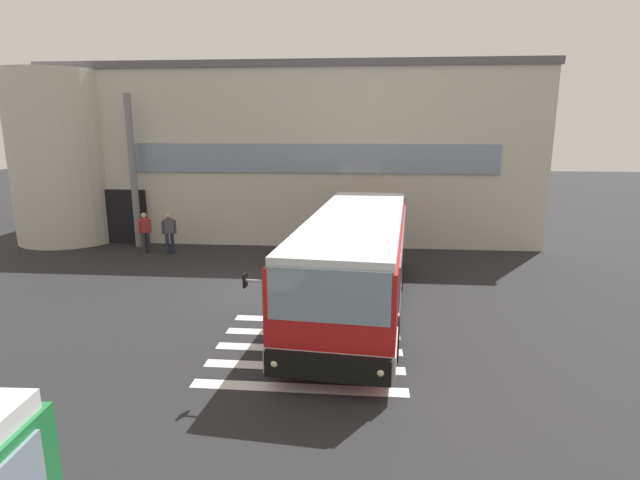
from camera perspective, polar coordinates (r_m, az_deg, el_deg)
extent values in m
cube|color=#232326|center=(16.26, -6.71, -5.69)|extent=(80.00, 90.00, 0.02)
cube|color=silver|center=(10.50, -2.45, -16.43)|extent=(4.40, 0.36, 0.01)
cube|color=silver|center=(11.29, -1.84, -14.21)|extent=(4.40, 0.36, 0.01)
cube|color=silver|center=(12.09, -1.32, -12.27)|extent=(4.40, 0.36, 0.01)
cube|color=silver|center=(12.91, -0.87, -10.58)|extent=(4.40, 0.36, 0.01)
cube|color=silver|center=(13.73, -0.47, -9.09)|extent=(4.40, 0.36, 0.01)
cube|color=beige|center=(27.30, -1.76, 9.91)|extent=(21.41, 12.00, 7.45)
cube|color=#56565B|center=(27.38, -1.82, 18.04)|extent=(21.61, 12.20, 0.30)
cylinder|color=beige|center=(25.46, -27.11, 8.31)|extent=(4.40, 4.40, 7.45)
cube|color=black|center=(23.80, -21.05, 2.49)|extent=(1.80, 0.16, 2.40)
cube|color=gray|center=(21.20, -1.00, 9.25)|extent=(15.41, 0.10, 1.20)
cylinder|color=slate|center=(22.76, -20.46, 7.23)|extent=(0.28, 0.28, 6.44)
cube|color=red|center=(14.35, 4.15, -2.16)|extent=(3.43, 10.22, 2.15)
cube|color=silver|center=(14.58, 4.10, -5.20)|extent=(3.48, 10.26, 0.55)
cube|color=silver|center=(14.09, 4.22, 2.45)|extent=(3.31, 10.01, 0.20)
cube|color=gray|center=(9.47, 0.97, -6.36)|extent=(2.35, 0.33, 1.05)
cube|color=gray|center=(14.45, 9.42, -0.16)|extent=(0.82, 8.80, 0.95)
cube|color=gray|center=(14.71, -0.72, 0.24)|extent=(0.82, 8.80, 0.95)
cube|color=black|center=(9.35, 0.98, -4.30)|extent=(2.15, 0.29, 0.28)
cube|color=black|center=(9.90, 0.81, -14.25)|extent=(2.46, 0.42, 0.52)
sphere|color=beige|center=(9.76, 6.92, -14.64)|extent=(0.18, 0.18, 0.18)
sphere|color=beige|center=(10.05, -5.17, -13.73)|extent=(0.18, 0.18, 0.18)
cylinder|color=#B7B7BF|center=(9.94, -7.41, -4.61)|extent=(0.40, 0.09, 0.05)
cube|color=black|center=(10.00, -8.51, -4.54)|extent=(0.06, 0.20, 0.28)
cylinder|color=black|center=(11.55, 8.24, -10.96)|extent=(0.39, 1.02, 1.00)
cylinder|color=black|center=(11.84, -3.39, -10.24)|extent=(0.39, 1.02, 1.00)
cylinder|color=black|center=(16.28, 8.90, -3.84)|extent=(0.39, 1.02, 1.00)
cylinder|color=black|center=(16.49, 0.70, -3.47)|extent=(0.39, 1.02, 1.00)
cylinder|color=black|center=(17.53, 9.02, -2.63)|extent=(0.39, 1.02, 1.00)
cylinder|color=black|center=(17.72, 1.40, -2.30)|extent=(0.39, 1.02, 1.00)
cylinder|color=#2D2D33|center=(21.94, -18.94, -0.24)|extent=(0.15, 0.15, 0.85)
cylinder|color=#2D2D33|center=(21.84, -19.39, -0.33)|extent=(0.15, 0.15, 0.85)
cube|color=#B23333|center=(21.75, -19.30, 1.55)|extent=(0.40, 0.44, 0.58)
sphere|color=tan|center=(21.68, -19.39, 2.64)|extent=(0.23, 0.23, 0.23)
cylinder|color=#B23333|center=(21.88, -18.73, 1.53)|extent=(0.09, 0.09, 0.55)
cylinder|color=#B23333|center=(21.64, -19.86, 1.32)|extent=(0.09, 0.09, 0.55)
cube|color=maroon|center=(21.90, -19.53, 1.55)|extent=(0.32, 0.35, 0.44)
cylinder|color=#1E2338|center=(21.50, -16.42, -0.32)|extent=(0.15, 0.15, 0.85)
cylinder|color=#1E2338|center=(21.48, -16.94, -0.37)|extent=(0.15, 0.15, 0.85)
cube|color=#4C4751|center=(21.34, -16.80, 1.52)|extent=(0.44, 0.38, 0.58)
sphere|color=tan|center=(21.27, -16.88, 2.63)|extent=(0.23, 0.23, 0.23)
cylinder|color=#4C4751|center=(21.39, -16.13, 1.45)|extent=(0.09, 0.09, 0.55)
cylinder|color=#4C4751|center=(21.32, -17.46, 1.33)|extent=(0.09, 0.09, 0.55)
cylinder|color=yellow|center=(19.26, 3.51, -1.24)|extent=(0.18, 0.18, 0.90)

